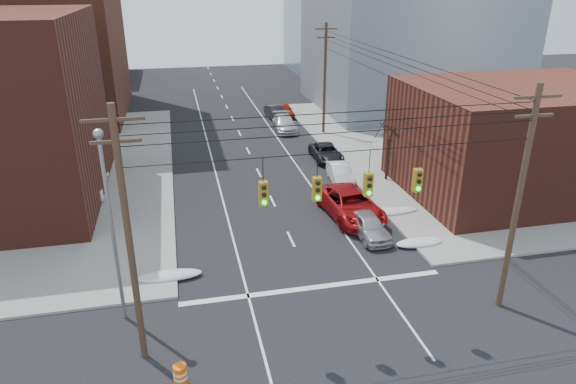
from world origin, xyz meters
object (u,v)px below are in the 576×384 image
parked_car_e (284,110)px  lot_car_b (76,175)px  lot_car_c (35,189)px  parked_car_c (326,152)px  red_pickup (350,205)px  parked_car_d (285,123)px  construction_barrel (180,375)px  lot_car_a (66,194)px  parked_car_f (276,113)px  lot_car_d (33,176)px  parked_car_b (340,173)px  parked_car_a (368,225)px

parked_car_e → lot_car_b: (-20.26, -17.42, 0.07)m
lot_car_b → lot_car_c: 3.37m
parked_car_c → lot_car_c: (-23.10, -3.95, 0.14)m
red_pickup → parked_car_d: 21.64m
construction_barrel → lot_car_b: bearing=107.3°
red_pickup → lot_car_a: 19.83m
parked_car_f → lot_car_d: lot_car_d is taller
red_pickup → parked_car_e: size_ratio=1.44×
construction_barrel → parked_car_f: bearing=73.5°
parked_car_f → lot_car_c: lot_car_c is taller
parked_car_e → lot_car_a: (-20.25, -21.51, 0.17)m
parked_car_c → lot_car_b: (-20.70, -1.59, 0.16)m
lot_car_c → lot_car_d: lot_car_d is taller
red_pickup → parked_car_c: red_pickup is taller
lot_car_b → lot_car_c: (-2.40, -2.36, -0.02)m
parked_car_d → lot_car_b: size_ratio=1.08×
red_pickup → construction_barrel: bearing=-136.4°
parked_car_d → construction_barrel: size_ratio=5.61×
lot_car_d → parked_car_b: bearing=-117.5°
parked_car_d → lot_car_b: parked_car_d is taller
red_pickup → lot_car_d: 24.54m
construction_barrel → parked_car_c: bearing=61.7°
red_pickup → parked_car_d: red_pickup is taller
parked_car_a → lot_car_b: (-19.10, 12.96, 0.11)m
parked_car_e → lot_car_d: bearing=-146.8°
parked_car_a → parked_car_d: bearing=86.7°
red_pickup → parked_car_f: red_pickup is taller
parked_car_f → lot_car_a: lot_car_a is taller
red_pickup → parked_car_f: size_ratio=1.45×
parked_car_d → parked_car_c: bearing=-77.1°
parked_car_b → lot_car_a: size_ratio=0.91×
parked_car_d → construction_barrel: parked_car_d is taller
red_pickup → parked_car_d: size_ratio=1.21×
parked_car_e → construction_barrel: bearing=-110.1°
red_pickup → lot_car_d: bearing=149.1°
parked_car_f → lot_car_b: size_ratio=0.91×
lot_car_d → parked_car_d: bearing=-80.7°
lot_car_a → lot_car_d: size_ratio=1.14×
lot_car_a → lot_car_c: size_ratio=1.04×
lot_car_c → lot_car_b: bearing=-26.1°
red_pickup → parked_car_b: 6.43m
red_pickup → parked_car_f: bearing=84.4°
red_pickup → parked_car_e: (1.34, 27.49, -0.14)m
parked_car_c → lot_car_c: 23.44m
parked_car_b → lot_car_d: bearing=175.5°
lot_car_b → construction_barrel: lot_car_b is taller
parked_car_e → lot_car_b: 26.72m
red_pickup → lot_car_b: red_pickup is taller
parked_car_d → lot_car_b: bearing=-145.0°
lot_car_b → parked_car_e: bearing=-43.7°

